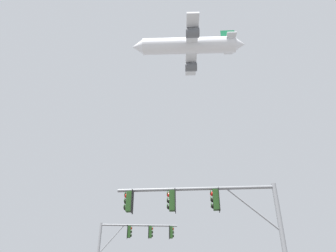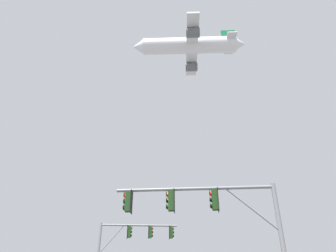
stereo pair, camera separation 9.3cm
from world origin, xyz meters
name	(u,v)px [view 2 (the right image)]	position (x,y,z in m)	size (l,w,h in m)	color
signal_pole_near	(210,213)	(2.38, 7.27, 4.60)	(7.16, 0.92, 5.87)	slate
signal_pole_far	(129,243)	(-2.39, 19.82, 5.24)	(6.28, 0.66, 6.78)	slate
airplane	(189,46)	(4.81, 37.46, 42.80)	(21.12, 16.32, 5.77)	white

